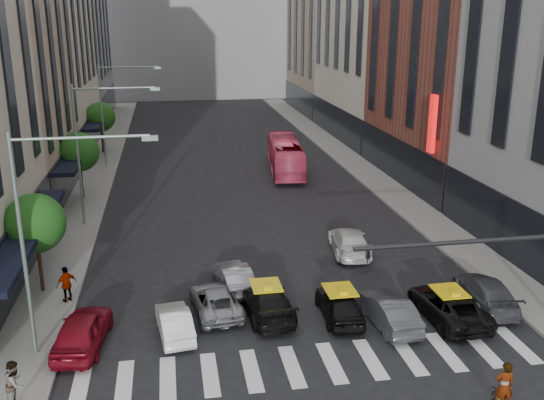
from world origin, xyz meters
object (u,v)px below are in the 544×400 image
streetlamp_near (45,216)px  taxi_center (339,304)px  streetlamp_far (112,102)px  taxi_left (266,300)px  bus (285,156)px  pedestrian_far (67,284)px  car_red (82,330)px  streetlamp_mid (92,136)px  pedestrian_near (15,384)px  car_white_front (174,322)px

streetlamp_near → taxi_center: bearing=4.8°
streetlamp_far → taxi_left: size_ratio=1.83×
bus → pedestrian_far: (-15.00, -23.10, -0.45)m
car_red → pedestrian_far: 4.34m
bus → taxi_left: bearing=83.2°
streetlamp_mid → streetlamp_far: (0.00, 16.00, 0.00)m
streetlamp_far → pedestrian_far: 27.85m
bus → pedestrian_far: bearing=63.1°
streetlamp_far → taxi_left: streetlamp_far is taller
car_red → taxi_left: car_red is taller
car_red → taxi_left: size_ratio=0.91×
streetlamp_far → bus: (14.64, -4.32, -4.43)m
car_red → taxi_center: car_red is taller
taxi_left → pedestrian_near: (-9.64, -5.47, 0.32)m
car_red → pedestrian_near: (-1.73, -3.96, 0.27)m
car_red → pedestrian_far: bearing=-67.0°
car_white_front → car_red: bearing=-1.6°
streetlamp_mid → taxi_center: streetlamp_mid is taller
taxi_left → taxi_center: size_ratio=1.22×
pedestrian_near → pedestrian_far: (0.53, 8.12, -0.02)m
taxi_center → pedestrian_near: bearing=21.6°
streetlamp_near → car_white_front: 7.04m
bus → pedestrian_near: 34.87m
streetlamp_mid → car_white_front: size_ratio=2.42×
pedestrian_near → taxi_center: bearing=-65.2°
streetlamp_far → pedestrian_near: (-0.89, -35.54, -4.87)m
streetlamp_mid → bus: (14.64, 11.68, -4.43)m
streetlamp_far → pedestrian_near: size_ratio=5.08×
streetlamp_near → taxi_left: size_ratio=1.83×
streetlamp_near → streetlamp_far: (0.00, 32.00, 0.00)m
car_white_front → pedestrian_near: size_ratio=2.10×
streetlamp_near → streetlamp_mid: size_ratio=1.00×
streetlamp_far → bus: 15.90m
streetlamp_mid → taxi_left: size_ratio=1.83×
car_white_front → bus: bearing=-117.6°
pedestrian_far → streetlamp_far: bearing=-126.2°
streetlamp_mid → pedestrian_near: 20.16m
taxi_center → pedestrian_far: bearing=-14.1°
car_white_front → pedestrian_near: (-5.47, -4.31, 0.42)m
streetlamp_near → streetlamp_far: bearing=90.0°
taxi_left → bus: bus is taller
car_white_front → pedestrian_near: bearing=31.2°
car_red → pedestrian_far: size_ratio=2.58×
car_white_front → pedestrian_near: 6.98m
streetlamp_near → car_white_front: size_ratio=2.42×
streetlamp_far → bus: streetlamp_far is taller
car_red → car_white_front: car_red is taller
streetlamp_mid → car_white_front: streetlamp_mid is taller
streetlamp_far → taxi_center: streetlamp_far is taller
bus → pedestrian_near: bearing=69.7°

